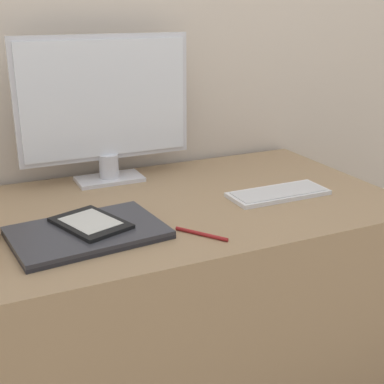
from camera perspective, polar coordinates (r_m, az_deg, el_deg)
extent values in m
cube|color=beige|center=(1.72, -8.87, 18.41)|extent=(3.60, 0.05, 2.40)
cube|color=#997A56|center=(1.60, -3.12, -13.44)|extent=(1.27, 0.70, 0.72)
cube|color=silver|center=(1.64, -8.79, 1.38)|extent=(0.20, 0.11, 0.01)
cylinder|color=silver|center=(1.63, -8.86, 2.77)|extent=(0.06, 0.06, 0.07)
cube|color=silver|center=(1.59, -9.31, 9.81)|extent=(0.52, 0.01, 0.36)
cube|color=white|center=(1.58, -9.22, 9.76)|extent=(0.49, 0.01, 0.33)
cube|color=silver|center=(1.52, 9.18, -0.17)|extent=(0.28, 0.11, 0.01)
cube|color=silver|center=(1.51, 9.25, 0.05)|extent=(0.26, 0.09, 0.00)
cube|color=#232328|center=(1.26, -11.08, -4.47)|extent=(0.36, 0.26, 0.01)
cube|color=#333338|center=(1.26, -11.11, -4.09)|extent=(0.36, 0.26, 0.01)
cube|color=black|center=(1.28, -10.78, -3.27)|extent=(0.18, 0.21, 0.01)
cube|color=beige|center=(1.28, -10.79, -3.06)|extent=(0.13, 0.15, 0.00)
cylinder|color=maroon|center=(1.24, 1.01, -4.50)|extent=(0.09, 0.12, 0.01)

